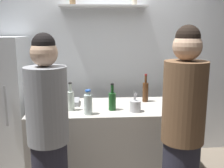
% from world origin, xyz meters
% --- Properties ---
extents(back_wall_assembly, '(4.80, 0.32, 2.60)m').
position_xyz_m(back_wall_assembly, '(-0.00, 1.25, 1.30)').
color(back_wall_assembly, white).
rests_on(back_wall_assembly, ground).
extents(refrigerator, '(0.65, 0.67, 1.63)m').
position_xyz_m(refrigerator, '(-1.31, 0.85, 0.81)').
color(refrigerator, silver).
rests_on(refrigerator, ground).
extents(counter, '(1.76, 0.75, 0.88)m').
position_xyz_m(counter, '(0.02, 0.48, 0.44)').
color(counter, '#B7B2A8').
rests_on(counter, ground).
extents(baking_pan, '(0.34, 0.24, 0.05)m').
position_xyz_m(baking_pan, '(-0.51, 0.59, 0.91)').
color(baking_pan, gray).
rests_on(baking_pan, counter).
extents(utensil_holder, '(0.12, 0.12, 0.21)m').
position_xyz_m(utensil_holder, '(0.25, 0.28, 0.94)').
color(utensil_holder, '#B2B2B7').
rests_on(utensil_holder, counter).
extents(wine_bottle_amber_glass, '(0.07, 0.07, 0.33)m').
position_xyz_m(wine_bottle_amber_glass, '(0.42, 0.65, 1.00)').
color(wine_bottle_amber_glass, '#472814').
rests_on(wine_bottle_amber_glass, counter).
extents(wine_bottle_pale_glass, '(0.08, 0.08, 0.30)m').
position_xyz_m(wine_bottle_pale_glass, '(-0.42, 0.36, 0.99)').
color(wine_bottle_pale_glass, '#B2BFB2').
rests_on(wine_bottle_pale_glass, counter).
extents(wine_bottle_dark_glass, '(0.07, 0.07, 0.35)m').
position_xyz_m(wine_bottle_dark_glass, '(-0.72, 0.16, 1.01)').
color(wine_bottle_dark_glass, black).
rests_on(wine_bottle_dark_glass, counter).
extents(wine_bottle_green_glass, '(0.08, 0.08, 0.28)m').
position_xyz_m(wine_bottle_green_glass, '(0.01, 0.34, 0.98)').
color(wine_bottle_green_glass, '#19471E').
rests_on(wine_bottle_green_glass, counter).
extents(water_bottle_plastic, '(0.08, 0.08, 0.25)m').
position_xyz_m(water_bottle_plastic, '(-0.23, 0.22, 0.99)').
color(water_bottle_plastic, silver).
rests_on(water_bottle_plastic, counter).
extents(person_grey_hoodie, '(0.34, 0.34, 1.68)m').
position_xyz_m(person_grey_hoodie, '(-0.55, -0.22, 0.83)').
color(person_grey_hoodie, '#262633').
rests_on(person_grey_hoodie, ground).
extents(person_brown_jacket, '(0.34, 0.34, 1.74)m').
position_xyz_m(person_brown_jacket, '(0.54, -0.33, 0.87)').
color(person_brown_jacket, '#262633').
rests_on(person_brown_jacket, ground).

